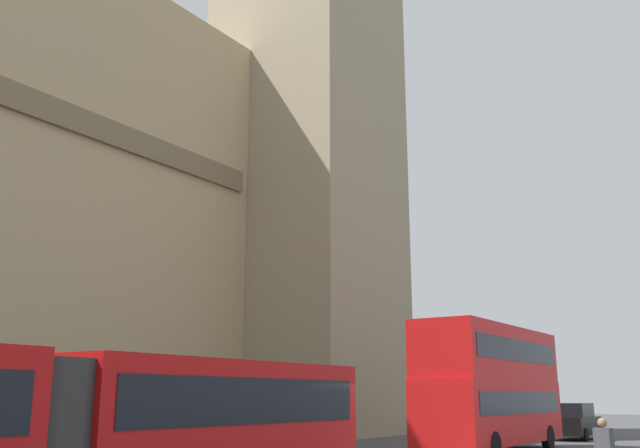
{
  "coord_description": "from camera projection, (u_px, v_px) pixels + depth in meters",
  "views": [
    {
      "loc": [
        -16.72,
        -8.37,
        2.19
      ],
      "look_at": [
        4.58,
        5.78,
        8.44
      ],
      "focal_mm": 39.68,
      "sensor_mm": 36.0,
      "label": 1
    }
  ],
  "objects": [
    {
      "name": "double_decker_bus",
      "position": [
        492.0,
        383.0,
        28.45
      ],
      "size": [
        10.32,
        2.54,
        4.9
      ],
      "color": "red",
      "rests_on": "ground_plane"
    },
    {
      "name": "sedan_lead",
      "position": [
        574.0,
        421.0,
        36.86
      ],
      "size": [
        4.4,
        1.86,
        1.85
      ],
      "color": "black",
      "rests_on": "ground_plane"
    },
    {
      "name": "articulated_bus",
      "position": [
        24.0,
        425.0,
        11.21
      ],
      "size": [
        16.44,
        2.54,
        2.9
      ],
      "color": "#B20F0F",
      "rests_on": "ground_plane"
    }
  ]
}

